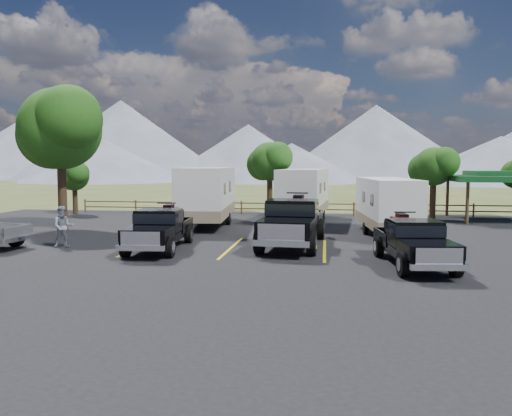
# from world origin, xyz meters

# --- Properties ---
(ground) EXTENTS (320.00, 320.00, 0.00)m
(ground) POSITION_xyz_m (0.00, 0.00, 0.00)
(ground) COLOR #434C20
(ground) RESTS_ON ground
(asphalt_lot) EXTENTS (44.00, 34.00, 0.04)m
(asphalt_lot) POSITION_xyz_m (0.00, 3.00, 0.02)
(asphalt_lot) COLOR black
(asphalt_lot) RESTS_ON ground
(stall_lines) EXTENTS (12.12, 5.50, 0.01)m
(stall_lines) POSITION_xyz_m (0.00, 4.00, 0.04)
(stall_lines) COLOR yellow
(stall_lines) RESTS_ON asphalt_lot
(tree_big_nw) EXTENTS (5.54, 5.18, 7.84)m
(tree_big_nw) POSITION_xyz_m (-12.55, 9.03, 5.60)
(tree_big_nw) COLOR black
(tree_big_nw) RESTS_ON ground
(tree_ne_a) EXTENTS (3.11, 2.92, 4.76)m
(tree_ne_a) POSITION_xyz_m (8.97, 17.01, 3.48)
(tree_ne_a) COLOR black
(tree_ne_a) RESTS_ON ground
(tree_north) EXTENTS (3.46, 3.24, 5.25)m
(tree_north) POSITION_xyz_m (-2.03, 19.02, 3.83)
(tree_north) COLOR black
(tree_north) RESTS_ON ground
(tree_nw_small) EXTENTS (2.59, 2.43, 3.85)m
(tree_nw_small) POSITION_xyz_m (-16.02, 17.01, 2.78)
(tree_nw_small) COLOR black
(tree_nw_small) RESTS_ON ground
(rail_fence) EXTENTS (36.12, 0.12, 1.00)m
(rail_fence) POSITION_xyz_m (2.00, 18.50, 0.61)
(rail_fence) COLOR brown
(rail_fence) RESTS_ON ground
(pavilion) EXTENTS (6.20, 6.20, 3.22)m
(pavilion) POSITION_xyz_m (13.00, 17.00, 2.79)
(pavilion) COLOR brown
(pavilion) RESTS_ON ground
(mountain_range) EXTENTS (209.00, 71.00, 20.00)m
(mountain_range) POSITION_xyz_m (-7.63, 105.98, 7.87)
(mountain_range) COLOR slate
(mountain_range) RESTS_ON ground
(rig_left) EXTENTS (2.34, 5.83, 1.91)m
(rig_left) POSITION_xyz_m (-4.93, 3.31, 0.96)
(rig_left) COLOR black
(rig_left) RESTS_ON asphalt_lot
(rig_center) EXTENTS (2.80, 7.02, 2.30)m
(rig_center) POSITION_xyz_m (0.61, 5.01, 1.15)
(rig_center) COLOR black
(rig_center) RESTS_ON asphalt_lot
(rig_right) EXTENTS (2.43, 5.65, 1.83)m
(rig_right) POSITION_xyz_m (5.11, 1.24, 0.92)
(rig_right) COLOR black
(rig_right) RESTS_ON asphalt_lot
(trailer_left) EXTENTS (3.22, 9.82, 3.40)m
(trailer_left) POSITION_xyz_m (-4.88, 11.70, 1.82)
(trailer_left) COLOR white
(trailer_left) RESTS_ON asphalt_lot
(trailer_center) EXTENTS (3.14, 9.53, 3.30)m
(trailer_center) POSITION_xyz_m (0.67, 14.69, 1.76)
(trailer_center) COLOR white
(trailer_center) RESTS_ON asphalt_lot
(trailer_right) EXTENTS (2.76, 8.34, 2.89)m
(trailer_right) POSITION_xyz_m (5.10, 8.89, 1.55)
(trailer_right) COLOR white
(trailer_right) RESTS_ON asphalt_lot
(person_a) EXTENTS (0.69, 0.60, 1.60)m
(person_a) POSITION_xyz_m (-5.13, 2.92, 0.84)
(person_a) COLOR silver
(person_a) RESTS_ON asphalt_lot
(person_b) EXTENTS (1.09, 1.01, 1.80)m
(person_b) POSITION_xyz_m (-9.24, 3.15, 0.94)
(person_b) COLOR gray
(person_b) RESTS_ON asphalt_lot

